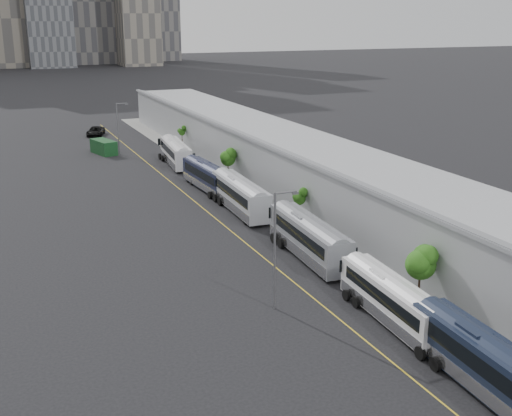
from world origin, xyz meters
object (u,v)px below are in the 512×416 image
bus_5 (207,179)px  shipping_container (104,147)px  bus_1 (488,370)px  bus_3 (309,241)px  street_lamp_far (119,125)px  bus_4 (240,198)px  street_lamp_near (277,243)px  bus_2 (392,303)px  bus_6 (176,155)px  suv (96,131)px

bus_5 → shipping_container: bearing=103.6°
bus_1 → bus_3: size_ratio=0.94×
bus_3 → street_lamp_far: size_ratio=1.58×
street_lamp_far → shipping_container: bearing=151.4°
bus_3 → bus_4: bearing=94.5°
bus_5 → street_lamp_near: street_lamp_near is taller
bus_2 → street_lamp_far: bearing=98.4°
bus_6 → street_lamp_near: street_lamp_near is taller
bus_2 → bus_3: bearing=91.4°
bus_4 → bus_5: bearing=93.4°
street_lamp_near → shipping_container: size_ratio=1.71×
bus_1 → shipping_container: (-8.18, 81.99, -0.40)m
bus_1 → bus_3: bearing=91.5°
bus_5 → shipping_container: bus_5 is taller
bus_2 → suv: 89.96m
bus_5 → street_lamp_far: 28.61m
bus_5 → bus_4: bearing=-91.2°
bus_6 → suv: bearing=108.2°
street_lamp_near → suv: 84.30m
bus_6 → street_lamp_near: 53.68m
bus_6 → street_lamp_far: (-6.30, 11.62, 3.40)m
bus_4 → shipping_container: (-8.63, 40.42, -0.50)m
bus_2 → street_lamp_near: bearing=145.4°
bus_6 → street_lamp_far: bearing=123.9°
bus_6 → street_lamp_near: size_ratio=1.36×
bus_3 → shipping_container: size_ratio=2.43×
bus_6 → shipping_container: 15.69m
bus_1 → shipping_container: bearing=99.0°
bus_3 → bus_2: bearing=-88.9°
bus_3 → bus_4: 16.70m
bus_6 → street_lamp_far: street_lamp_far is taller
bus_6 → bus_4: bearing=-84.9°
bus_1 → bus_5: 52.85m
street_lamp_far → suv: 19.98m
bus_1 → suv: bearing=97.0°
shipping_container → suv: size_ratio=0.91×
bus_3 → suv: size_ratio=2.21×
bus_2 → suv: bus_2 is taller
bus_2 → street_lamp_near: 9.83m
bus_2 → bus_3: bus_3 is taller
bus_2 → bus_4: 31.12m
bus_2 → bus_4: size_ratio=0.89×
bus_5 → bus_1: bearing=-92.6°
bus_1 → bus_5: size_ratio=1.04×
street_lamp_near → suv: street_lamp_near is taller
street_lamp_near → street_lamp_far: 64.65m
bus_2 → shipping_container: 72.03m
street_lamp_near → suv: size_ratio=1.55×
bus_2 → bus_5: (-0.04, 42.40, 0.04)m
bus_5 → bus_6: (0.41, 16.16, 0.07)m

